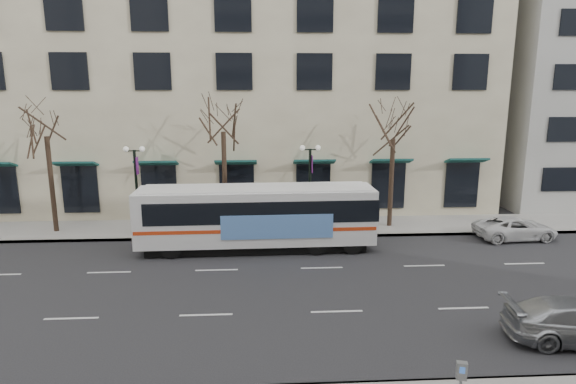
{
  "coord_description": "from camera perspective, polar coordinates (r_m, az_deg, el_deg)",
  "views": [
    {
      "loc": [
        2.15,
        -19.28,
        8.44
      ],
      "look_at": [
        3.31,
        1.12,
        4.0
      ],
      "focal_mm": 30.0,
      "sensor_mm": 36.0,
      "label": 1
    }
  ],
  "objects": [
    {
      "name": "ground",
      "position": [
        21.16,
        -9.0,
        -11.41
      ],
      "size": [
        160.0,
        160.0,
        0.0
      ],
      "primitive_type": "plane",
      "color": "black",
      "rests_on": "ground"
    },
    {
      "name": "sidewalk_far",
      "position": [
        29.63,
        2.39,
        -4.15
      ],
      "size": [
        80.0,
        4.0,
        0.15
      ],
      "primitive_type": "cube",
      "color": "gray",
      "rests_on": "ground"
    },
    {
      "name": "building_hotel",
      "position": [
        40.65,
        -9.54,
        17.12
      ],
      "size": [
        40.0,
        20.0,
        24.0
      ],
      "primitive_type": "cube",
      "color": "tan",
      "rests_on": "ground"
    },
    {
      "name": "tree_far_left",
      "position": [
        30.65,
        -26.88,
        7.7
      ],
      "size": [
        3.6,
        3.6,
        8.34
      ],
      "color": "black",
      "rests_on": "ground"
    },
    {
      "name": "tree_far_mid",
      "position": [
        28.21,
        -7.73,
        9.03
      ],
      "size": [
        3.6,
        3.6,
        8.55
      ],
      "color": "black",
      "rests_on": "ground"
    },
    {
      "name": "tree_far_right",
      "position": [
        29.23,
        12.45,
        8.01
      ],
      "size": [
        3.6,
        3.6,
        8.06
      ],
      "color": "black",
      "rests_on": "ground"
    },
    {
      "name": "lamp_post_left",
      "position": [
        28.92,
        -17.5,
        0.73
      ],
      "size": [
        1.22,
        0.45,
        5.21
      ],
      "color": "black",
      "rests_on": "ground"
    },
    {
      "name": "lamp_post_right",
      "position": [
        28.17,
        2.62,
        0.99
      ],
      "size": [
        1.22,
        0.45,
        5.21
      ],
      "color": "black",
      "rests_on": "ground"
    },
    {
      "name": "city_bus",
      "position": [
        25.45,
        -3.56,
        -2.8
      ],
      "size": [
        12.47,
        2.94,
        3.37
      ],
      "rotation": [
        0.0,
        0.0,
        0.02
      ],
      "color": "white",
      "rests_on": "ground"
    },
    {
      "name": "white_pickup",
      "position": [
        30.3,
        25.33,
        -3.89
      ],
      "size": [
        4.65,
        2.34,
        1.26
      ],
      "primitive_type": "imported",
      "rotation": [
        0.0,
        0.0,
        1.62
      ],
      "color": "silver",
      "rests_on": "ground"
    },
    {
      "name": "pay_station",
      "position": [
        14.26,
        19.86,
        -19.67
      ],
      "size": [
        0.31,
        0.24,
        1.27
      ],
      "rotation": [
        0.0,
        0.0,
        -0.26
      ],
      "color": "slate",
      "rests_on": "sidewalk_near"
    }
  ]
}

